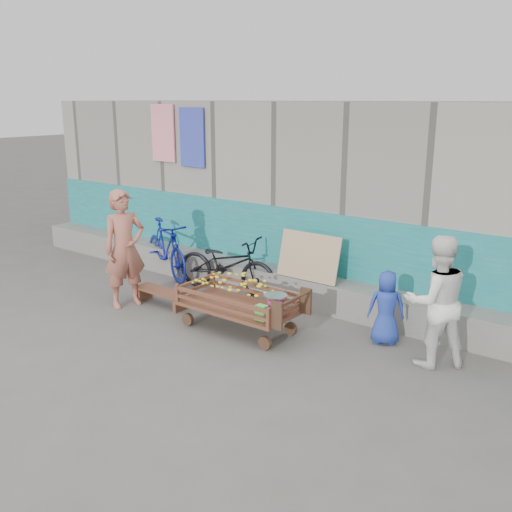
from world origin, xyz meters
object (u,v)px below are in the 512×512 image
Objects in this scene: banana_cart at (236,295)px; bicycle_dark at (226,264)px; bench at (162,294)px; child at (386,307)px; woman at (436,301)px; bicycle_blue at (166,249)px; vendor_man at (125,249)px.

bicycle_dark is (-1.12, 1.13, -0.04)m from banana_cart.
child is (3.30, 0.76, 0.30)m from bench.
woman is 5.02m from bicycle_blue.
woman is at bearing 133.98° from child.
woman is 0.80m from child.
bench is 3.40m from child.
woman is 0.89× the size of bicycle_dark.
bicycle_blue is (-1.37, 0.00, 0.04)m from bicycle_dark.
bicycle_dark is at bearing 134.69° from banana_cart.
vendor_man is 1.00× the size of bicycle_dark.
bicycle_dark is 1.05× the size of bicycle_blue.
bicycle_blue is (-4.28, 0.31, 0.03)m from child.
woman is 0.93× the size of bicycle_blue.
bicycle_blue is (-0.56, 1.38, -0.38)m from vendor_man.
bench is 0.55× the size of bicycle_dark.
banana_cart is 2.58m from woman.
bicycle_dark reaches higher than banana_cart.
vendor_man reaches higher than woman.
vendor_man is 1.66m from bicycle_dark.
woman reaches higher than child.
bicycle_blue is at bearing 155.62° from banana_cart.
bench is 0.62× the size of woman.
bench is 0.57× the size of bicycle_blue.
woman is at bearing -60.84° from vendor_man.
banana_cart is 1.11× the size of woman.
bench is at bearing -35.60° from woman.
woman is at bearing 13.25° from banana_cart.
child is at bearing -104.87° from bicycle_dark.
banana_cart is 0.98× the size of bicycle_dark.
banana_cart is 2.73m from bicycle_blue.
bicycle_dark reaches higher than bench.
vendor_man is 3.89m from child.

